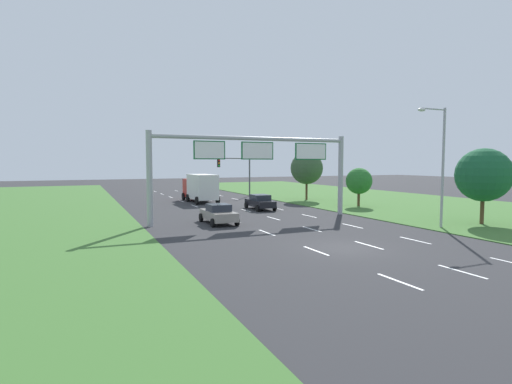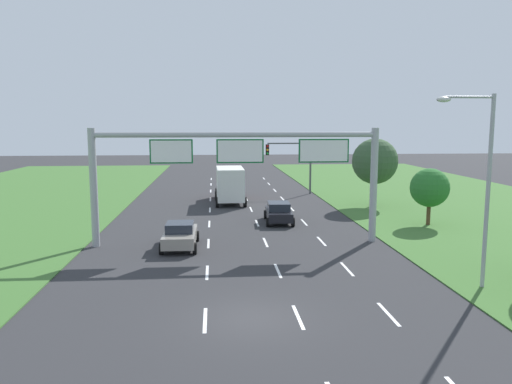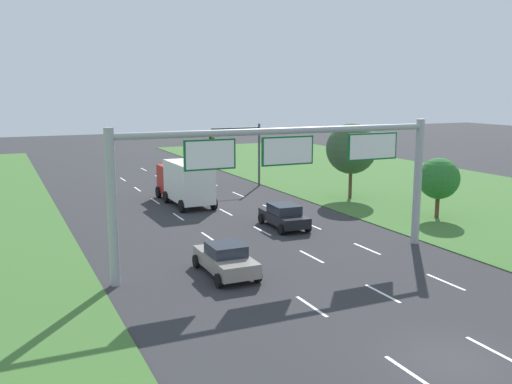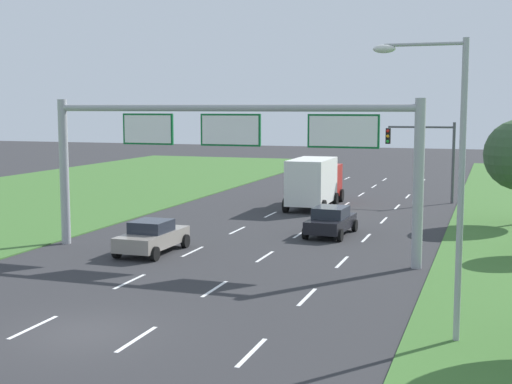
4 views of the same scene
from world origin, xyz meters
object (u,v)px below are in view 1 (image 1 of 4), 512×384
(street_lamp, at_px, (439,157))
(car_near_red, at_px, (218,214))
(roadside_tree_far, at_px, (307,168))
(car_lead_silver, at_px, (260,202))
(sign_gantry, at_px, (258,159))
(box_truck, at_px, (200,187))
(roadside_tree_near, at_px, (484,175))
(traffic_light_mast, at_px, (237,169))
(roadside_tree_mid, at_px, (359,181))

(street_lamp, bearing_deg, car_near_red, 147.77)
(street_lamp, height_order, roadside_tree_far, street_lamp)
(car_lead_silver, xyz_separation_m, sign_gantry, (-3.15, -6.36, 4.17))
(box_truck, xyz_separation_m, roadside_tree_near, (14.48, -25.51, 1.98))
(roadside_tree_near, bearing_deg, traffic_light_mast, 104.45)
(traffic_light_mast, relative_size, roadside_tree_mid, 1.36)
(sign_gantry, relative_size, roadside_tree_near, 3.00)
(roadside_tree_far, bearing_deg, car_near_red, -140.02)
(roadside_tree_near, xyz_separation_m, roadside_tree_mid, (-0.63, 13.64, -1.02))
(traffic_light_mast, bearing_deg, roadside_tree_far, -54.70)
(box_truck, xyz_separation_m, sign_gantry, (0.15, -16.19, 3.18))
(street_lamp, relative_size, roadside_tree_near, 1.48)
(sign_gantry, bearing_deg, traffic_light_mast, 73.07)
(roadside_tree_mid, height_order, roadside_tree_far, roadside_tree_far)
(street_lamp, xyz_separation_m, roadside_tree_near, (4.45, -0.15, -1.34))
(car_near_red, relative_size, street_lamp, 0.50)
(box_truck, bearing_deg, sign_gantry, -90.23)
(sign_gantry, distance_m, roadside_tree_far, 17.85)
(street_lamp, bearing_deg, roadside_tree_near, -1.91)
(sign_gantry, bearing_deg, car_lead_silver, 63.62)
(traffic_light_mast, xyz_separation_m, street_lamp, (3.42, -30.40, 1.21))
(box_truck, xyz_separation_m, roadside_tree_far, (12.59, -3.41, 2.23))
(car_lead_silver, bearing_deg, sign_gantry, -113.68)
(car_lead_silver, height_order, street_lamp, street_lamp)
(street_lamp, distance_m, roadside_tree_near, 4.65)
(sign_gantry, xyz_separation_m, roadside_tree_far, (12.44, 12.77, -0.96))
(roadside_tree_mid, bearing_deg, box_truck, 139.41)
(roadside_tree_far, bearing_deg, car_lead_silver, -145.35)
(traffic_light_mast, bearing_deg, street_lamp, -83.58)
(box_truck, bearing_deg, street_lamp, -69.20)
(car_near_red, xyz_separation_m, car_lead_silver, (6.76, 7.03, 0.01))
(car_near_red, distance_m, roadside_tree_far, 21.18)
(car_lead_silver, bearing_deg, roadside_tree_near, -51.81)
(car_near_red, distance_m, roadside_tree_mid, 18.12)
(street_lamp, relative_size, roadside_tree_mid, 2.07)
(car_lead_silver, distance_m, roadside_tree_far, 11.74)
(roadside_tree_mid, distance_m, roadside_tree_far, 8.64)
(car_lead_silver, distance_m, box_truck, 10.42)
(car_near_red, relative_size, roadside_tree_near, 0.74)
(roadside_tree_mid, bearing_deg, traffic_light_mast, 113.19)
(car_lead_silver, bearing_deg, traffic_light_mast, 80.16)
(roadside_tree_mid, bearing_deg, street_lamp, -105.82)
(sign_gantry, distance_m, street_lamp, 13.48)
(box_truck, relative_size, sign_gantry, 0.43)
(box_truck, relative_size, roadside_tree_mid, 1.79)
(traffic_light_mast, relative_size, roadside_tree_near, 0.97)
(car_lead_silver, relative_size, sign_gantry, 0.25)
(roadside_tree_mid, relative_size, roadside_tree_far, 0.69)
(box_truck, xyz_separation_m, roadside_tree_mid, (13.85, -11.87, 0.97))
(traffic_light_mast, xyz_separation_m, roadside_tree_near, (7.87, -30.54, -0.12))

